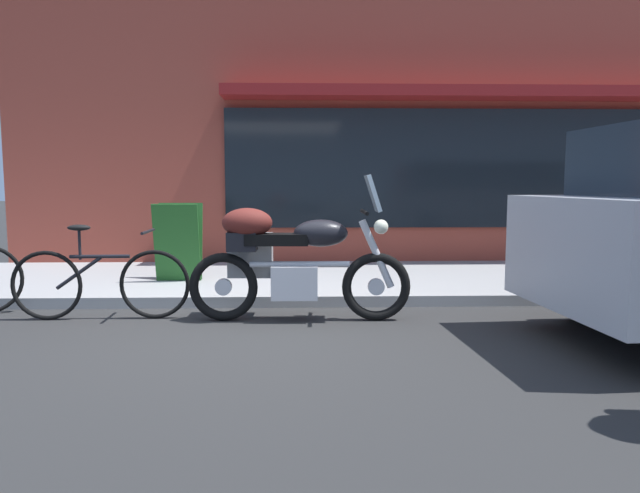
# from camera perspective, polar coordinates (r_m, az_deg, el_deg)

# --- Properties ---
(ground_plane) EXTENTS (80.00, 80.00, 0.00)m
(ground_plane) POSITION_cam_1_polar(r_m,az_deg,el_deg) (5.27, -7.10, -8.36)
(ground_plane) COLOR #2A2A2A
(touring_motorcycle) EXTENTS (2.14, 0.70, 1.41)m
(touring_motorcycle) POSITION_cam_1_polar(r_m,az_deg,el_deg) (5.60, -3.30, -1.11)
(touring_motorcycle) COLOR black
(touring_motorcycle) RESTS_ON ground_plane
(parked_bicycle) EXTENTS (1.71, 0.48, 0.93)m
(parked_bicycle) POSITION_cam_1_polar(r_m,az_deg,el_deg) (6.04, -20.77, -3.25)
(parked_bicycle) COLOR black
(parked_bicycle) RESTS_ON ground_plane
(sandwich_board_sign) EXTENTS (0.55, 0.42, 0.95)m
(sandwich_board_sign) POSITION_cam_1_polar(r_m,az_deg,el_deg) (7.41, -13.72, 0.45)
(sandwich_board_sign) COLOR #1E511E
(sandwich_board_sign) RESTS_ON sidewalk_curb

